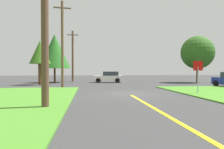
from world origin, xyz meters
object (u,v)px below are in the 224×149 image
Objects in this scene: oak_tree_left at (55,51)px; pine_tree_center at (40,53)px; stop_sign at (198,71)px; oak_tree_right at (197,53)px; utility_pole_near at (45,24)px; car_approaching_junction at (109,77)px; utility_pole_mid at (62,43)px; utility_pole_far at (73,56)px.

oak_tree_left reaches higher than pine_tree_center.
stop_sign is 16.72m from oak_tree_right.
utility_pole_near is at bearing -82.61° from oak_tree_left.
car_approaching_junction is 0.77× the size of pine_tree_center.
car_approaching_junction is 21.88m from utility_pole_near.
stop_sign is at bearing 24.97° from utility_pole_near.
pine_tree_center is at bearing 102.84° from utility_pole_near.
stop_sign is at bearing -34.97° from utility_pole_mid.
utility_pole_mid is (-10.83, 7.58, 2.89)m from stop_sign.
utility_pole_near is 17.17m from pine_tree_center.
oak_tree_right is (7.75, 14.58, 2.64)m from stop_sign.
car_approaching_junction is at bearing 76.43° from utility_pole_near.
pine_tree_center is (-3.81, 16.74, -0.04)m from utility_pole_near.
pine_tree_center is at bearing 32.02° from car_approaching_junction.
oak_tree_left is 5.10m from pine_tree_center.
utility_pole_mid reaches higher than utility_pole_far.
utility_pole_near is at bearing -89.06° from utility_pole_far.
utility_pole_near is 1.11× the size of oak_tree_left.
utility_pole_mid is 19.86m from oak_tree_right.
utility_pole_far is (0.21, 12.33, -0.46)m from utility_pole_mid.
oak_tree_left reaches higher than oak_tree_right.
oak_tree_right is (21.78, 2.60, 0.43)m from pine_tree_center.
stop_sign is 0.46× the size of pine_tree_center.
utility_pole_mid is at bearing 92.86° from utility_pole_near.
stop_sign is 13.53m from utility_pole_mid.
utility_pole_near is 24.67m from utility_pole_far.
stop_sign is 18.58m from pine_tree_center.
utility_pole_mid is 1.32× the size of oak_tree_right.
utility_pole_far reaches higher than car_approaching_junction.
oak_tree_right is at bearing 47.11° from utility_pole_near.
utility_pole_far is 3.85m from oak_tree_left.
utility_pole_mid is at bearing 63.01° from car_approaching_junction.
stop_sign is 0.59× the size of car_approaching_junction.
oak_tree_left is at bearing 97.39° from utility_pole_near.
utility_pole_near is (-10.22, -4.76, 2.25)m from stop_sign.
utility_pole_near reaches higher than oak_tree_right.
utility_pole_far is at bearing 90.94° from utility_pole_near.
stop_sign is 0.32× the size of utility_pole_near.
pine_tree_center is 0.80× the size of oak_tree_right.
oak_tree_left is at bearing 103.21° from utility_pole_mid.
utility_pole_near is 1.15× the size of oak_tree_right.
utility_pole_far reaches higher than oak_tree_left.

